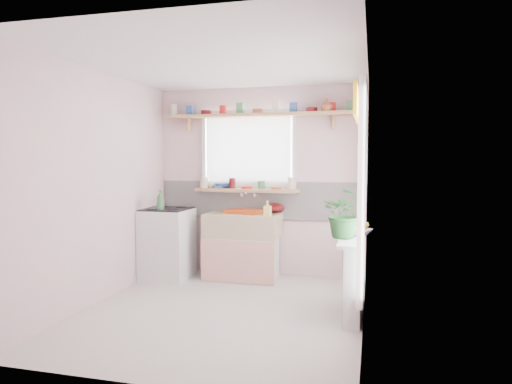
# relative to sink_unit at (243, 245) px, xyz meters

# --- Properties ---
(room) EXTENTS (3.20, 3.20, 3.20)m
(room) POSITION_rel_sink_unit_xyz_m (0.81, -0.43, 0.94)
(room) COLOR beige
(room) RESTS_ON ground
(sink_unit) EXTENTS (0.95, 0.65, 1.11)m
(sink_unit) POSITION_rel_sink_unit_xyz_m (0.00, 0.00, 0.00)
(sink_unit) COLOR white
(sink_unit) RESTS_ON ground
(cooker) EXTENTS (0.58, 0.58, 0.93)m
(cooker) POSITION_rel_sink_unit_xyz_m (-0.95, -0.24, 0.03)
(cooker) COLOR white
(cooker) RESTS_ON ground
(radiator_ledge) EXTENTS (0.22, 0.95, 0.78)m
(radiator_ledge) POSITION_rel_sink_unit_xyz_m (1.45, -1.09, -0.03)
(radiator_ledge) COLOR white
(radiator_ledge) RESTS_ON ground
(windowsill) EXTENTS (1.40, 0.22, 0.04)m
(windowsill) POSITION_rel_sink_unit_xyz_m (-0.00, 0.19, 0.71)
(windowsill) COLOR tan
(windowsill) RESTS_ON room
(pine_shelf) EXTENTS (2.52, 0.24, 0.04)m
(pine_shelf) POSITION_rel_sink_unit_xyz_m (0.15, 0.18, 1.69)
(pine_shelf) COLOR tan
(pine_shelf) RESTS_ON room
(shelf_crockery) EXTENTS (2.47, 0.11, 0.12)m
(shelf_crockery) POSITION_rel_sink_unit_xyz_m (0.15, 0.18, 1.76)
(shelf_crockery) COLOR silver
(shelf_crockery) RESTS_ON pine_shelf
(sill_crockery) EXTENTS (1.35, 0.11, 0.12)m
(sill_crockery) POSITION_rel_sink_unit_xyz_m (-0.02, 0.19, 0.78)
(sill_crockery) COLOR silver
(sill_crockery) RESTS_ON windowsill
(dish_tray) EXTENTS (0.52, 0.45, 0.04)m
(dish_tray) POSITION_rel_sink_unit_xyz_m (0.00, 0.04, 0.44)
(dish_tray) COLOR #E44A14
(dish_tray) RESTS_ON sink_unit
(colander) EXTENTS (0.31, 0.31, 0.12)m
(colander) POSITION_rel_sink_unit_xyz_m (0.37, 0.21, 0.48)
(colander) COLOR #5F1013
(colander) RESTS_ON sink_unit
(jade_plant) EXTENTS (0.49, 0.44, 0.49)m
(jade_plant) POSITION_rel_sink_unit_xyz_m (1.36, -1.12, 0.59)
(jade_plant) COLOR #28652C
(jade_plant) RESTS_ON radiator_ledge
(fruit_bowl) EXTENTS (0.35, 0.35, 0.07)m
(fruit_bowl) POSITION_rel_sink_unit_xyz_m (1.48, -0.96, 0.38)
(fruit_bowl) COLOR silver
(fruit_bowl) RESTS_ON radiator_ledge
(herb_pot) EXTENTS (0.11, 0.08, 0.19)m
(herb_pot) POSITION_rel_sink_unit_xyz_m (1.36, -0.88, 0.44)
(herb_pot) COLOR #2C6E2F
(herb_pot) RESTS_ON radiator_ledge
(soap_bottle_sink) EXTENTS (0.09, 0.09, 0.19)m
(soap_bottle_sink) POSITION_rel_sink_unit_xyz_m (0.37, -0.19, 0.51)
(soap_bottle_sink) COLOR #FDEC70
(soap_bottle_sink) RESTS_ON sink_unit
(sill_cup) EXTENTS (0.13, 0.13, 0.09)m
(sill_cup) POSITION_rel_sink_unit_xyz_m (-0.52, 0.25, 0.77)
(sill_cup) COLOR white
(sill_cup) RESTS_ON windowsill
(sill_bowl) EXTENTS (0.28, 0.28, 0.07)m
(sill_bowl) POSITION_rel_sink_unit_xyz_m (-0.35, 0.25, 0.76)
(sill_bowl) COLOR #3257A3
(sill_bowl) RESTS_ON windowsill
(shelf_vase) EXTENTS (0.16, 0.16, 0.15)m
(shelf_vase) POSITION_rel_sink_unit_xyz_m (1.05, 0.12, 1.79)
(shelf_vase) COLOR #A65533
(shelf_vase) RESTS_ON pine_shelf
(cooker_bottle) EXTENTS (0.13, 0.13, 0.25)m
(cooker_bottle) POSITION_rel_sink_unit_xyz_m (-0.93, -0.46, 0.61)
(cooker_bottle) COLOR #3D7A46
(cooker_bottle) RESTS_ON cooker
(fruit) EXTENTS (0.20, 0.14, 0.10)m
(fruit) POSITION_rel_sink_unit_xyz_m (1.49, -0.96, 0.44)
(fruit) COLOR orange
(fruit) RESTS_ON fruit_bowl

